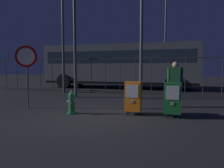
{
  "coord_description": "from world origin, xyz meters",
  "views": [
    {
      "loc": [
        2.12,
        -5.39,
        1.47
      ],
      "look_at": [
        0.3,
        1.2,
        0.9
      ],
      "focal_mm": 32.27,
      "sensor_mm": 36.0,
      "label": 1
    }
  ],
  "objects_px": {
    "stop_sign": "(27,64)",
    "street_light_near_right": "(75,19)",
    "fire_hydrant": "(72,103)",
    "newspaper_box_secondary": "(172,98)",
    "bus_near": "(119,64)",
    "street_light_far_right": "(165,32)",
    "newspaper_box_primary": "(133,96)",
    "pedestrian": "(175,82)",
    "street_light_near_left": "(62,7)"
  },
  "relations": [
    {
      "from": "newspaper_box_primary",
      "to": "bus_near",
      "type": "bearing_deg",
      "value": 106.55
    },
    {
      "from": "fire_hydrant",
      "to": "street_light_far_right",
      "type": "distance_m",
      "value": 13.93
    },
    {
      "from": "stop_sign",
      "to": "street_light_near_right",
      "type": "xyz_separation_m",
      "value": [
        0.51,
        2.85,
        2.18
      ]
    },
    {
      "from": "street_light_near_right",
      "to": "street_light_far_right",
      "type": "distance_m",
      "value": 10.63
    },
    {
      "from": "bus_near",
      "to": "street_light_near_right",
      "type": "distance_m",
      "value": 5.49
    },
    {
      "from": "street_light_near_left",
      "to": "street_light_near_right",
      "type": "bearing_deg",
      "value": -46.27
    },
    {
      "from": "fire_hydrant",
      "to": "street_light_near_right",
      "type": "distance_m",
      "value": 4.9
    },
    {
      "from": "newspaper_box_secondary",
      "to": "street_light_far_right",
      "type": "height_order",
      "value": "street_light_far_right"
    },
    {
      "from": "newspaper_box_secondary",
      "to": "stop_sign",
      "type": "height_order",
      "value": "stop_sign"
    },
    {
      "from": "stop_sign",
      "to": "pedestrian",
      "type": "relative_size",
      "value": 1.34
    },
    {
      "from": "newspaper_box_primary",
      "to": "newspaper_box_secondary",
      "type": "bearing_deg",
      "value": -2.25
    },
    {
      "from": "fire_hydrant",
      "to": "street_light_near_right",
      "type": "xyz_separation_m",
      "value": [
        -1.41,
        3.21,
        3.43
      ]
    },
    {
      "from": "fire_hydrant",
      "to": "pedestrian",
      "type": "relative_size",
      "value": 0.45
    },
    {
      "from": "newspaper_box_primary",
      "to": "street_light_far_right",
      "type": "relative_size",
      "value": 0.13
    },
    {
      "from": "fire_hydrant",
      "to": "street_light_far_right",
      "type": "bearing_deg",
      "value": 78.51
    },
    {
      "from": "newspaper_box_primary",
      "to": "newspaper_box_secondary",
      "type": "xyz_separation_m",
      "value": [
        1.16,
        -0.05,
        0.0
      ]
    },
    {
      "from": "fire_hydrant",
      "to": "street_light_far_right",
      "type": "height_order",
      "value": "street_light_far_right"
    },
    {
      "from": "fire_hydrant",
      "to": "stop_sign",
      "type": "distance_m",
      "value": 2.32
    },
    {
      "from": "newspaper_box_primary",
      "to": "stop_sign",
      "type": "relative_size",
      "value": 0.46
    },
    {
      "from": "fire_hydrant",
      "to": "street_light_far_right",
      "type": "relative_size",
      "value": 0.09
    },
    {
      "from": "newspaper_box_secondary",
      "to": "street_light_near_left",
      "type": "bearing_deg",
      "value": 143.55
    },
    {
      "from": "newspaper_box_secondary",
      "to": "street_light_near_left",
      "type": "height_order",
      "value": "street_light_near_left"
    },
    {
      "from": "newspaper_box_primary",
      "to": "street_light_near_right",
      "type": "relative_size",
      "value": 0.16
    },
    {
      "from": "pedestrian",
      "to": "newspaper_box_secondary",
      "type": "bearing_deg",
      "value": -94.39
    },
    {
      "from": "newspaper_box_secondary",
      "to": "street_light_near_right",
      "type": "xyz_separation_m",
      "value": [
        -4.46,
        2.84,
        3.21
      ]
    },
    {
      "from": "street_light_far_right",
      "to": "street_light_near_left",
      "type": "bearing_deg",
      "value": -123.89
    },
    {
      "from": "pedestrian",
      "to": "bus_near",
      "type": "distance_m",
      "value": 7.25
    },
    {
      "from": "newspaper_box_secondary",
      "to": "street_light_near_right",
      "type": "bearing_deg",
      "value": 147.53
    },
    {
      "from": "street_light_near_right",
      "to": "fire_hydrant",
      "type": "bearing_deg",
      "value": -66.37
    },
    {
      "from": "stop_sign",
      "to": "street_light_near_right",
      "type": "relative_size",
      "value": 0.35
    },
    {
      "from": "street_light_far_right",
      "to": "newspaper_box_primary",
      "type": "bearing_deg",
      "value": -93.4
    },
    {
      "from": "pedestrian",
      "to": "street_light_near_right",
      "type": "bearing_deg",
      "value": 164.67
    },
    {
      "from": "bus_near",
      "to": "street_light_far_right",
      "type": "xyz_separation_m",
      "value": [
        3.06,
        4.8,
        2.86
      ]
    },
    {
      "from": "fire_hydrant",
      "to": "newspaper_box_secondary",
      "type": "xyz_separation_m",
      "value": [
        3.05,
        0.37,
        0.22
      ]
    },
    {
      "from": "fire_hydrant",
      "to": "newspaper_box_secondary",
      "type": "distance_m",
      "value": 3.09
    },
    {
      "from": "bus_near",
      "to": "street_light_far_right",
      "type": "height_order",
      "value": "street_light_far_right"
    },
    {
      "from": "fire_hydrant",
      "to": "stop_sign",
      "type": "relative_size",
      "value": 0.33
    },
    {
      "from": "stop_sign",
      "to": "bus_near",
      "type": "distance_m",
      "value": 7.98
    },
    {
      "from": "fire_hydrant",
      "to": "street_light_near_left",
      "type": "distance_m",
      "value": 7.16
    },
    {
      "from": "newspaper_box_secondary",
      "to": "fire_hydrant",
      "type": "bearing_deg",
      "value": -173.01
    },
    {
      "from": "newspaper_box_secondary",
      "to": "pedestrian",
      "type": "height_order",
      "value": "pedestrian"
    },
    {
      "from": "newspaper_box_primary",
      "to": "bus_near",
      "type": "xyz_separation_m",
      "value": [
        -2.31,
        7.78,
        1.14
      ]
    },
    {
      "from": "bus_near",
      "to": "street_light_far_right",
      "type": "relative_size",
      "value": 1.31
    },
    {
      "from": "newspaper_box_secondary",
      "to": "newspaper_box_primary",
      "type": "bearing_deg",
      "value": 177.75
    },
    {
      "from": "street_light_near_left",
      "to": "street_light_near_right",
      "type": "distance_m",
      "value": 2.4
    },
    {
      "from": "pedestrian",
      "to": "street_light_near_left",
      "type": "bearing_deg",
      "value": 155.16
    },
    {
      "from": "pedestrian",
      "to": "stop_sign",
      "type": "bearing_deg",
      "value": -162.62
    },
    {
      "from": "pedestrian",
      "to": "street_light_far_right",
      "type": "bearing_deg",
      "value": 92.76
    },
    {
      "from": "fire_hydrant",
      "to": "street_light_near_left",
      "type": "relative_size",
      "value": 0.09
    },
    {
      "from": "street_light_near_left",
      "to": "street_light_far_right",
      "type": "relative_size",
      "value": 1.07
    }
  ]
}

